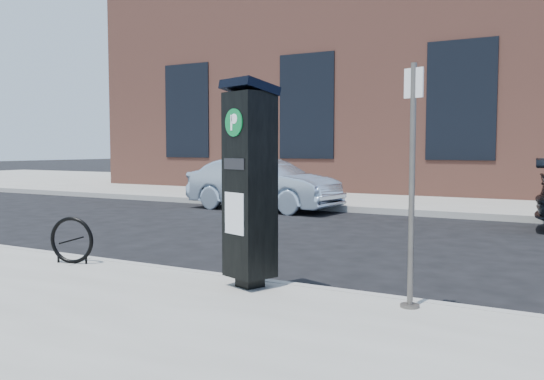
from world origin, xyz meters
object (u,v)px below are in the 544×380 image
Objects in this scene: sign_pole at (412,188)px; car_silver at (263,184)px; parking_kiosk at (250,182)px; bike_rack at (72,240)px.

sign_pole is 9.80m from car_silver.
parking_kiosk reaches higher than bike_rack.
sign_pole reaches higher than car_silver.
sign_pole is at bearing -137.78° from car_silver.
sign_pole reaches higher than parking_kiosk.
car_silver is (-4.35, 7.75, -0.59)m from parking_kiosk.
bike_rack is 0.15× the size of car_silver.
sign_pole is 4.39m from bike_rack.
parking_kiosk is at bearing -14.90° from bike_rack.
parking_kiosk is 3.61× the size of bike_rack.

